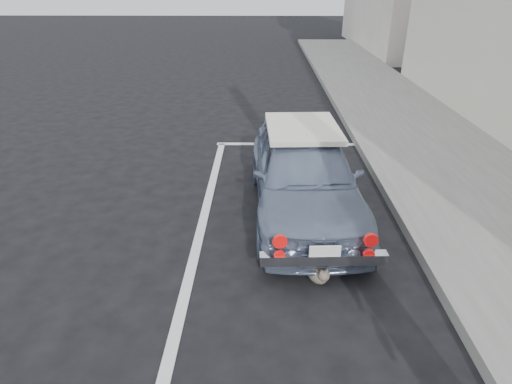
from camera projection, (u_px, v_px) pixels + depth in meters
pline_front at (290, 144)px, 8.72m from camera, size 3.00×0.12×0.01m
pline_side at (199, 236)px, 5.61m from camera, size 0.12×7.00×0.01m
retro_coupe at (304, 172)px, 5.96m from camera, size 1.57×3.61×1.21m
cat at (318, 273)px, 4.73m from camera, size 0.32×0.46×0.26m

